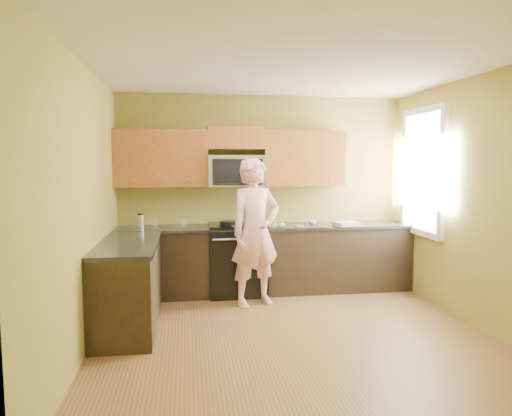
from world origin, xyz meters
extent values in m
plane|color=brown|center=(0.00, 0.00, 0.00)|extent=(4.00, 4.00, 0.00)
plane|color=white|center=(0.00, 0.00, 2.70)|extent=(4.00, 4.00, 0.00)
plane|color=olive|center=(0.00, 2.00, 1.35)|extent=(4.00, 0.00, 4.00)
plane|color=olive|center=(0.00, -2.00, 1.35)|extent=(4.00, 0.00, 4.00)
plane|color=olive|center=(-2.00, 0.00, 1.35)|extent=(0.00, 4.00, 4.00)
plane|color=olive|center=(2.00, 0.00, 1.35)|extent=(0.00, 4.00, 4.00)
cube|color=black|center=(0.00, 1.70, 0.44)|extent=(4.00, 0.60, 0.88)
cube|color=black|center=(-1.70, 0.60, 0.44)|extent=(0.60, 1.60, 0.88)
cube|color=black|center=(0.00, 1.69, 0.90)|extent=(4.00, 0.62, 0.04)
cube|color=black|center=(-1.69, 0.60, 0.90)|extent=(0.62, 1.60, 0.04)
cube|color=brown|center=(-0.40, 1.83, 2.10)|extent=(0.76, 0.33, 0.30)
imported|color=#F97C7F|center=(-0.23, 1.15, 0.91)|extent=(0.78, 0.66, 1.83)
cube|color=#B27F47|center=(0.42, 1.56, 0.93)|extent=(0.14, 0.14, 0.01)
ellipsoid|color=silver|center=(0.17, 1.50, 0.95)|extent=(0.12, 0.13, 0.06)
ellipsoid|color=silver|center=(0.66, 1.73, 0.95)|extent=(0.16, 0.17, 0.07)
cube|color=white|center=(1.07, 1.51, 0.95)|extent=(0.34, 0.30, 0.05)
cylinder|color=silver|center=(-1.49, 1.78, 0.98)|extent=(0.09, 0.09, 0.12)
cylinder|color=silver|center=(-1.11, 1.68, 0.98)|extent=(0.09, 0.09, 0.12)
camera|label=1|loc=(-1.05, -4.43, 1.77)|focal=32.38mm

